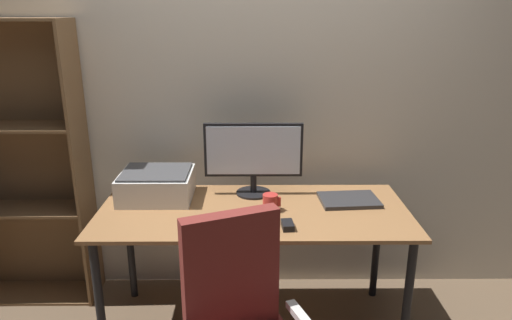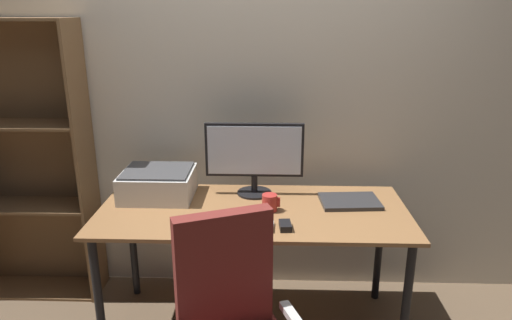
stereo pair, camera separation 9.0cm
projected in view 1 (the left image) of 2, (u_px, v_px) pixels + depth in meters
The scene contains 9 objects.
back_wall at pixel (253, 89), 2.83m from camera, with size 6.40×0.10×2.60m, color beige.
desk at pixel (253, 223), 2.52m from camera, with size 1.66×0.73×0.74m.
monitor at pixel (253, 154), 2.63m from camera, with size 0.56×0.20×0.42m.
keyboard at pixel (246, 226), 2.28m from camera, with size 0.29×0.11×0.02m, color #B7BABC.
mouse at pixel (287, 225), 2.28m from camera, with size 0.06×0.10×0.03m, color black.
coffee_mug at pixel (270, 203), 2.47m from camera, with size 0.10×0.08×0.09m.
laptop at pixel (349, 200), 2.59m from camera, with size 0.32×0.23×0.02m, color #2D2D30.
printer at pixel (156, 185), 2.63m from camera, with size 0.40×0.34×0.16m.
bookshelf at pixel (19, 168), 2.80m from camera, with size 0.77×0.28×1.72m.
Camera 1 is at (0.00, -2.30, 1.76)m, focal length 32.60 mm.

